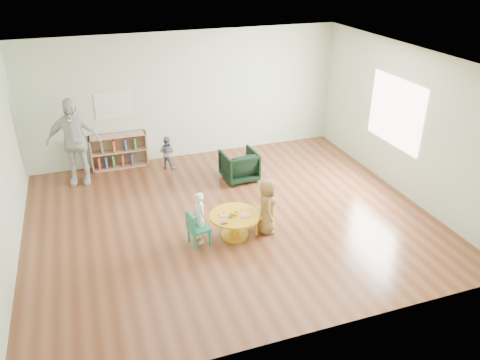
{
  "coord_description": "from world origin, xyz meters",
  "views": [
    {
      "loc": [
        -2.18,
        -6.87,
        4.39
      ],
      "look_at": [
        0.1,
        -0.3,
        0.88
      ],
      "focal_mm": 35.0,
      "sensor_mm": 36.0,
      "label": 1
    }
  ],
  "objects": [
    {
      "name": "bookshelf",
      "position": [
        -1.61,
        2.86,
        0.37
      ],
      "size": [
        1.2,
        0.3,
        0.75
      ],
      "color": "#A77A5C",
      "rests_on": "ground"
    },
    {
      "name": "child_left",
      "position": [
        -0.69,
        -0.56,
        0.44
      ],
      "size": [
        0.27,
        0.36,
        0.89
      ],
      "primitive_type": "imported",
      "rotation": [
        0.0,
        0.0,
        -1.38
      ],
      "color": "white",
      "rests_on": "ground"
    },
    {
      "name": "kid_chair_right",
      "position": [
        0.43,
        -0.54,
        0.33
      ],
      "size": [
        0.35,
        0.35,
        0.62
      ],
      "rotation": [
        0.0,
        0.0,
        1.62
      ],
      "color": "gold",
      "rests_on": "ground"
    },
    {
      "name": "child_right",
      "position": [
        0.46,
        -0.63,
        0.49
      ],
      "size": [
        0.42,
        0.54,
        0.98
      ],
      "primitive_type": "imported",
      "rotation": [
        0.0,
        0.0,
        1.31
      ],
      "color": "gold",
      "rests_on": "ground"
    },
    {
      "name": "toddler",
      "position": [
        -0.63,
        2.42,
        0.37
      ],
      "size": [
        0.45,
        0.44,
        0.74
      ],
      "primitive_type": "imported",
      "rotation": [
        0.0,
        0.0,
        2.49
      ],
      "color": "#171F39",
      "rests_on": "ground"
    },
    {
      "name": "room",
      "position": [
        0.01,
        0.0,
        1.89
      ],
      "size": [
        7.1,
        7.0,
        2.8
      ],
      "color": "brown",
      "rests_on": "ground"
    },
    {
      "name": "activity_table",
      "position": [
        -0.1,
        -0.6,
        0.29
      ],
      "size": [
        0.83,
        0.83,
        0.46
      ],
      "rotation": [
        0.0,
        0.0,
        0.11
      ],
      "color": "gold",
      "rests_on": "ground"
    },
    {
      "name": "kid_chair_left",
      "position": [
        -0.76,
        -0.63,
        0.32
      ],
      "size": [
        0.37,
        0.37,
        0.6
      ],
      "rotation": [
        0.0,
        0.0,
        -1.4
      ],
      "color": "#188460",
      "rests_on": "ground"
    },
    {
      "name": "alphabet_poster",
      "position": [
        -1.6,
        2.98,
        1.35
      ],
      "size": [
        0.74,
        0.01,
        0.54
      ],
      "color": "white",
      "rests_on": "ground"
    },
    {
      "name": "adult_caretaker",
      "position": [
        -2.47,
        2.34,
        0.9
      ],
      "size": [
        1.11,
        0.6,
        1.79
      ],
      "primitive_type": "imported",
      "rotation": [
        0.0,
        0.0,
        -0.17
      ],
      "color": "silver",
      "rests_on": "ground"
    },
    {
      "name": "armchair",
      "position": [
        0.67,
        1.38,
        0.32
      ],
      "size": [
        0.72,
        0.74,
        0.63
      ],
      "primitive_type": "imported",
      "rotation": [
        0.0,
        0.0,
        3.21
      ],
      "color": "black",
      "rests_on": "ground"
    }
  ]
}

